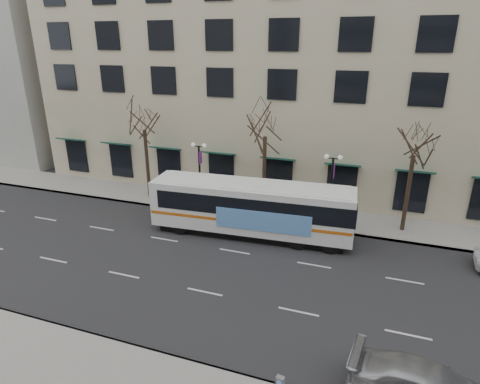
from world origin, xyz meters
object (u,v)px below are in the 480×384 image
at_px(lamp_post_right, 331,186).
at_px(tree_far_mid, 265,123).
at_px(tree_far_left, 143,118).
at_px(lamp_post_left, 200,172).
at_px(city_bus, 253,207).
at_px(tree_far_right, 416,141).

bearing_deg(lamp_post_right, tree_far_mid, 173.17).
xyz_separation_m(tree_far_left, lamp_post_left, (5.01, -0.60, -3.75)).
relative_size(tree_far_left, lamp_post_right, 1.60).
height_order(lamp_post_left, city_bus, lamp_post_left).
xyz_separation_m(tree_far_left, tree_far_mid, (10.00, 0.00, 0.21)).
bearing_deg(city_bus, tree_far_right, 17.69).
bearing_deg(lamp_post_left, tree_far_mid, 6.85).
bearing_deg(tree_far_mid, tree_far_right, -0.00).
height_order(tree_far_right, city_bus, tree_far_right).
distance_m(tree_far_left, lamp_post_right, 15.48).
xyz_separation_m(tree_far_mid, lamp_post_left, (-4.99, -0.60, -3.96)).
bearing_deg(city_bus, tree_far_mid, 90.90).
relative_size(tree_far_left, tree_far_mid, 0.98).
bearing_deg(tree_far_left, city_bus, -20.31).
bearing_deg(city_bus, lamp_post_left, 144.94).
xyz_separation_m(tree_far_mid, city_bus, (0.32, -3.82, -4.91)).
distance_m(lamp_post_left, city_bus, 6.28).
height_order(tree_far_left, tree_far_right, tree_far_left).
distance_m(tree_far_left, lamp_post_left, 6.29).
height_order(lamp_post_left, lamp_post_right, same).
bearing_deg(lamp_post_right, tree_far_left, 177.71).
relative_size(tree_far_right, lamp_post_right, 1.55).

